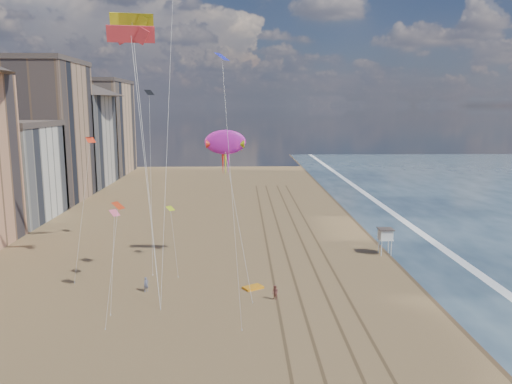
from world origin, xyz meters
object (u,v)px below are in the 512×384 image
(grounded_kite, at_px, (253,287))
(show_kite, at_px, (225,143))
(kite_flyer_a, at_px, (146,284))
(kite_flyer_b, at_px, (275,293))
(lifeguard_stand, at_px, (385,235))

(grounded_kite, xyz_separation_m, show_kite, (-3.15, 9.24, 15.06))
(grounded_kite, distance_m, kite_flyer_a, 11.46)
(show_kite, relative_size, kite_flyer_b, 12.70)
(grounded_kite, height_order, kite_flyer_a, kite_flyer_a)
(grounded_kite, bearing_deg, show_kite, 77.52)
(kite_flyer_b, bearing_deg, grounded_kite, 167.58)
(kite_flyer_a, relative_size, kite_flyer_b, 1.02)
(show_kite, bearing_deg, kite_flyer_a, -130.28)
(lifeguard_stand, xyz_separation_m, kite_flyer_b, (-15.68, -15.41, -1.95))
(show_kite, bearing_deg, grounded_kite, -71.15)
(show_kite, height_order, kite_flyer_a, show_kite)
(lifeguard_stand, xyz_separation_m, grounded_kite, (-17.86, -12.11, -2.61))
(lifeguard_stand, height_order, show_kite, show_kite)
(kite_flyer_a, height_order, kite_flyer_b, kite_flyer_a)
(kite_flyer_a, bearing_deg, lifeguard_stand, -16.66)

